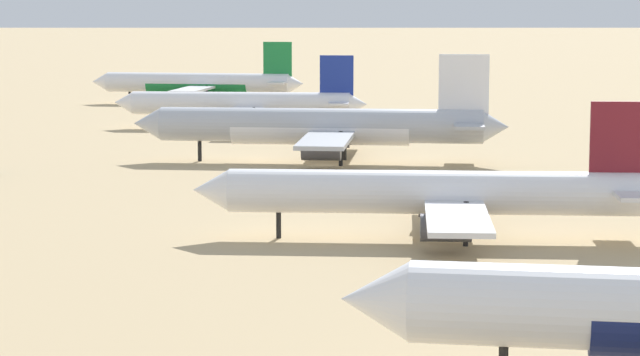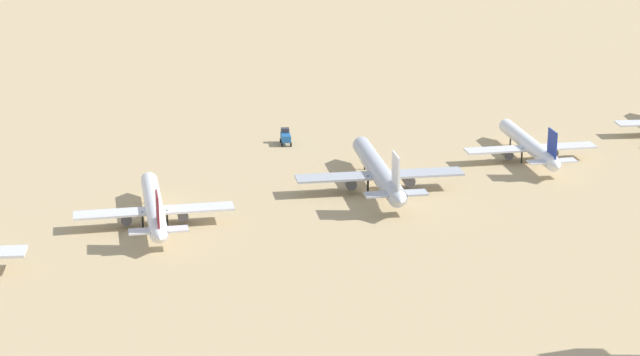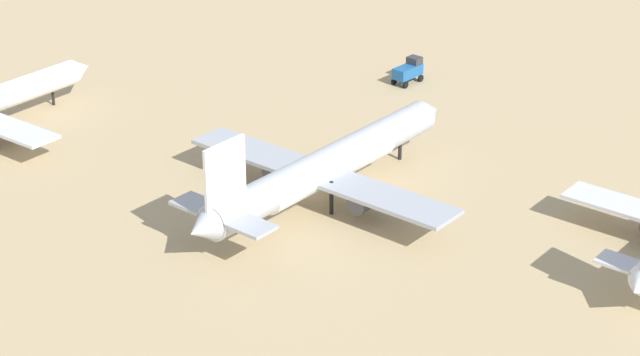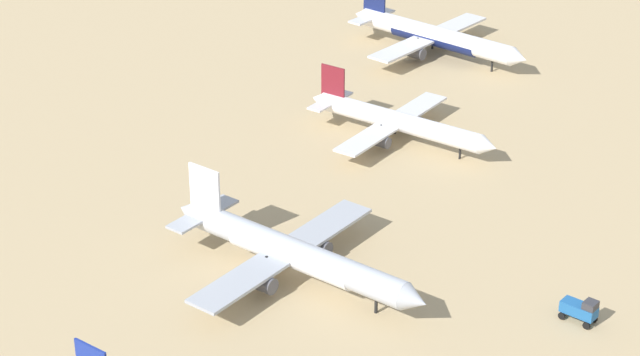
# 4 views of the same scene
# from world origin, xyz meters

# --- Properties ---
(ground_plane) EXTENTS (1800.00, 1800.00, 0.00)m
(ground_plane) POSITION_xyz_m (0.00, 0.00, 0.00)
(ground_plane) COLOR tan
(parked_jet_2) EXTENTS (47.51, 38.81, 13.72)m
(parked_jet_2) POSITION_xyz_m (0.18, -2.31, 4.57)
(parked_jet_2) COLOR #B2B7C1
(parked_jet_2) RESTS_ON ground
(parked_jet_3) EXTENTS (41.26, 33.64, 11.90)m
(parked_jet_3) POSITION_xyz_m (-7.18, 50.58, 4.01)
(parked_jet_3) COLOR white
(parked_jet_3) RESTS_ON ground
(parked_jet_4) EXTENTS (47.13, 38.64, 13.69)m
(parked_jet_4) POSITION_xyz_m (-19.81, 96.52, 4.55)
(parked_jet_4) COLOR white
(parked_jet_4) RESTS_ON ground
(service_truck) EXTENTS (5.53, 3.52, 3.90)m
(service_truck) POSITION_xyz_m (42.58, 7.65, 2.08)
(service_truck) COLOR #1E5999
(service_truck) RESTS_ON ground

